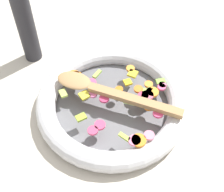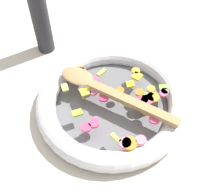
# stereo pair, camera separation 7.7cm
# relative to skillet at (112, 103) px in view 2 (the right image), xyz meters

# --- Properties ---
(ground_plane) EXTENTS (4.00, 4.00, 0.00)m
(ground_plane) POSITION_rel_skillet_xyz_m (0.00, 0.00, -0.02)
(ground_plane) COLOR beige
(skillet) EXTENTS (0.39, 0.39, 0.05)m
(skillet) POSITION_rel_skillet_xyz_m (0.00, 0.00, 0.00)
(skillet) COLOR slate
(skillet) RESTS_ON ground_plane
(chopped_vegetables) EXTENTS (0.24, 0.28, 0.01)m
(chopped_vegetables) POSITION_rel_skillet_xyz_m (0.00, -0.03, 0.03)
(chopped_vegetables) COLOR orange
(chopped_vegetables) RESTS_ON skillet
(wooden_spoon) EXTENTS (0.06, 0.33, 0.01)m
(wooden_spoon) POSITION_rel_skillet_xyz_m (-0.00, 0.02, 0.04)
(wooden_spoon) COLOR #A87F51
(wooden_spoon) RESTS_ON chopped_vegetables
(pepper_mill) EXTENTS (0.05, 0.05, 0.24)m
(pepper_mill) POSITION_rel_skillet_xyz_m (0.09, 0.29, 0.09)
(pepper_mill) COLOR #232328
(pepper_mill) RESTS_ON ground_plane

